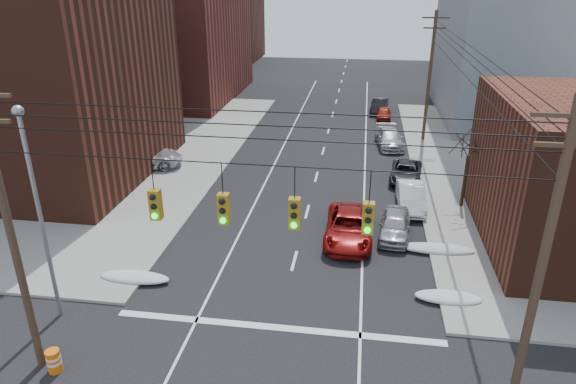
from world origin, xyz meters
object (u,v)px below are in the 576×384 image
(parked_car_d, at_px, (390,138))
(parked_car_e, at_px, (384,114))
(construction_barrel, at_px, (54,361))
(parked_car_a, at_px, (395,225))
(parked_car_c, at_px, (406,172))
(red_pickup, at_px, (349,227))
(parked_car_b, at_px, (411,197))
(parked_car_f, at_px, (379,106))
(lot_car_c, at_px, (72,151))
(lot_car_d, at_px, (109,136))
(lot_car_a, at_px, (81,184))
(lot_car_b, at_px, (144,157))

(parked_car_d, height_order, parked_car_e, parked_car_d)
(parked_car_d, distance_m, construction_barrel, 32.15)
(parked_car_a, bearing_deg, parked_car_c, 88.00)
(parked_car_c, bearing_deg, red_pickup, -104.60)
(parked_car_b, height_order, parked_car_f, parked_car_b)
(parked_car_f, bearing_deg, parked_car_c, -78.21)
(parked_car_c, bearing_deg, lot_car_c, -173.92)
(parked_car_b, xyz_separation_m, construction_barrel, (-14.20, -16.75, -0.27))
(parked_car_f, bearing_deg, parked_car_d, -79.46)
(parked_car_b, height_order, lot_car_c, parked_car_b)
(parked_car_f, relative_size, lot_car_d, 1.00)
(parked_car_c, bearing_deg, construction_barrel, -116.70)
(parked_car_a, xyz_separation_m, parked_car_f, (-0.44, 28.04, 0.01))
(parked_car_d, bearing_deg, parked_car_f, 86.42)
(parked_car_a, xyz_separation_m, construction_barrel, (-13.04, -12.73, -0.23))
(parked_car_a, bearing_deg, lot_car_c, 165.43)
(parked_car_b, distance_m, parked_car_c, 4.68)
(parked_car_e, height_order, lot_car_c, lot_car_c)
(parked_car_c, distance_m, lot_car_a, 22.29)
(lot_car_a, height_order, construction_barrel, lot_car_a)
(parked_car_d, relative_size, lot_car_d, 1.15)
(parked_car_f, relative_size, lot_car_b, 0.78)
(red_pickup, relative_size, parked_car_d, 1.11)
(parked_car_f, xyz_separation_m, lot_car_c, (-24.19, -18.99, 0.09))
(parked_car_f, xyz_separation_m, lot_car_d, (-23.01, -15.05, 0.17))
(lot_car_d, bearing_deg, lot_car_c, 148.59)
(parked_car_a, distance_m, parked_car_e, 25.30)
(red_pickup, bearing_deg, parked_car_d, 80.96)
(parked_car_f, relative_size, construction_barrel, 4.75)
(parked_car_e, bearing_deg, red_pickup, -93.96)
(red_pickup, relative_size, lot_car_b, 0.99)
(lot_car_b, bearing_deg, parked_car_e, -63.01)
(red_pickup, bearing_deg, parked_car_e, 84.69)
(parked_car_b, distance_m, lot_car_d, 26.20)
(lot_car_b, relative_size, lot_car_d, 1.29)
(red_pickup, height_order, parked_car_d, red_pickup)
(parked_car_d, bearing_deg, parked_car_b, -92.95)
(lot_car_b, distance_m, construction_barrel, 21.60)
(lot_car_a, relative_size, lot_car_c, 1.01)
(parked_car_b, height_order, lot_car_d, lot_car_d)
(red_pickup, xyz_separation_m, parked_car_e, (2.52, 26.05, -0.16))
(lot_car_d, bearing_deg, parked_car_e, -77.14)
(lot_car_c, bearing_deg, lot_car_b, -97.30)
(lot_car_a, xyz_separation_m, lot_car_c, (-4.36, 6.49, -0.10))
(lot_car_d, bearing_deg, red_pickup, -138.21)
(parked_car_b, distance_m, construction_barrel, 21.96)
(parked_car_a, relative_size, lot_car_a, 0.90)
(parked_car_d, bearing_deg, red_pickup, -106.30)
(parked_car_d, bearing_deg, lot_car_a, -152.78)
(construction_barrel, bearing_deg, lot_car_b, 104.05)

